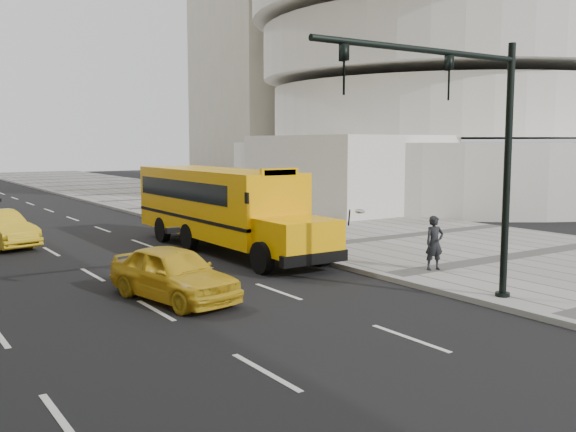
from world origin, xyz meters
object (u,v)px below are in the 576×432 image
pedestrian (434,243)px  traffic_signal (470,139)px  school_bus (220,202)px  taxi_near (174,273)px

pedestrian → traffic_signal: 5.22m
school_bus → traffic_signal: bearing=-86.5°
school_bus → taxi_near: 8.04m
school_bus → traffic_signal: 11.50m
pedestrian → traffic_signal: (-2.50, -3.36, 3.12)m
pedestrian → traffic_signal: traffic_signal is taller
taxi_near → traffic_signal: (5.40, -4.81, 3.39)m
taxi_near → traffic_signal: bearing=-52.8°
school_bus → taxi_near: bearing=-126.2°
pedestrian → taxi_near: bearing=-175.5°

